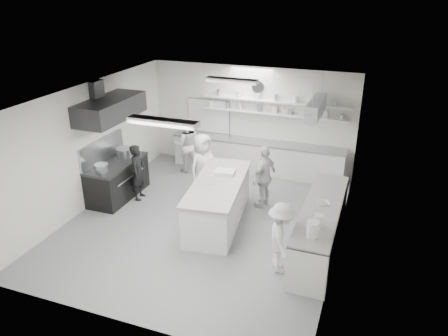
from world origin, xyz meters
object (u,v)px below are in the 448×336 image
(stove, at_px, (118,181))
(prep_island, at_px, (218,203))
(back_counter, at_px, (257,157))
(cook_stove, at_px, (138,172))
(cook_back, at_px, (187,145))
(right_counter, at_px, (320,228))

(stove, relative_size, prep_island, 0.68)
(back_counter, relative_size, cook_stove, 3.44)
(cook_back, bearing_deg, back_counter, 171.43)
(stove, relative_size, cook_stove, 1.24)
(right_counter, distance_m, prep_island, 2.38)
(stove, height_order, cook_back, cook_back)
(back_counter, xyz_separation_m, cook_stove, (-2.33, -2.70, 0.27))
(right_counter, bearing_deg, back_counter, 124.65)
(right_counter, relative_size, cook_back, 2.03)
(back_counter, height_order, prep_island, prep_island)
(prep_island, height_order, cook_stove, cook_stove)
(cook_back, bearing_deg, prep_island, 100.41)
(back_counter, bearing_deg, stove, -136.01)
(back_counter, distance_m, right_counter, 4.13)
(stove, xyz_separation_m, prep_island, (2.88, -0.32, 0.04))
(prep_island, height_order, cook_back, cook_back)
(stove, distance_m, cook_stove, 0.64)
(stove, bearing_deg, cook_stove, 10.18)
(stove, distance_m, right_counter, 5.28)
(right_counter, height_order, cook_stove, cook_stove)
(stove, xyz_separation_m, cook_back, (0.98, 2.14, 0.36))
(prep_island, relative_size, cook_back, 1.63)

